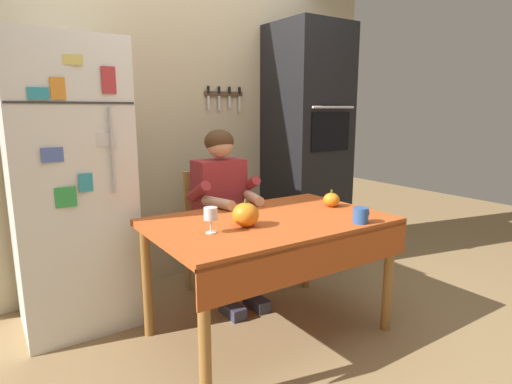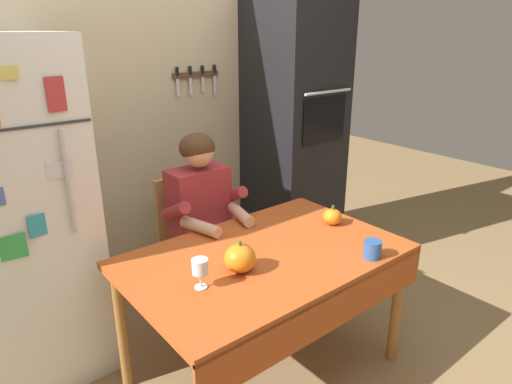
% 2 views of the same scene
% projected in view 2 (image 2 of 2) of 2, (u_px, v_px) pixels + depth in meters
% --- Properties ---
extents(ground_plane, '(10.00, 10.00, 0.00)m').
position_uv_depth(ground_plane, '(276.00, 380.00, 2.47)').
color(ground_plane, '#93754C').
rests_on(ground_plane, ground).
extents(back_wall_assembly, '(3.70, 0.13, 2.60)m').
position_uv_depth(back_wall_assembly, '(152.00, 109.00, 3.03)').
color(back_wall_assembly, '#BCAD89').
rests_on(back_wall_assembly, ground).
extents(refrigerator, '(0.68, 0.71, 1.80)m').
position_uv_depth(refrigerator, '(14.00, 219.00, 2.29)').
color(refrigerator, white).
rests_on(refrigerator, ground).
extents(wall_oven, '(0.60, 0.64, 2.10)m').
position_uv_depth(wall_oven, '(294.00, 134.00, 3.45)').
color(wall_oven, black).
rests_on(wall_oven, ground).
extents(dining_table, '(1.40, 0.90, 0.74)m').
position_uv_depth(dining_table, '(268.00, 269.00, 2.30)').
color(dining_table, '#9E6B33').
rests_on(dining_table, ground).
extents(chair_behind_person, '(0.40, 0.40, 0.93)m').
position_uv_depth(chair_behind_person, '(191.00, 240.00, 2.93)').
color(chair_behind_person, tan).
rests_on(chair_behind_person, ground).
extents(seated_person, '(0.47, 0.55, 1.25)m').
position_uv_depth(seated_person, '(205.00, 217.00, 2.72)').
color(seated_person, '#38384C').
rests_on(seated_person, ground).
extents(coffee_mug, '(0.12, 0.09, 0.09)m').
position_uv_depth(coffee_mug, '(373.00, 249.00, 2.22)').
color(coffee_mug, '#2D569E').
rests_on(coffee_mug, dining_table).
extents(wine_glass, '(0.07, 0.07, 0.14)m').
position_uv_depth(wine_glass, '(200.00, 268.00, 1.94)').
color(wine_glass, white).
rests_on(wine_glass, dining_table).
extents(pumpkin_large, '(0.11, 0.11, 0.12)m').
position_uv_depth(pumpkin_large, '(332.00, 217.00, 2.60)').
color(pumpkin_large, orange).
rests_on(pumpkin_large, dining_table).
extents(pumpkin_medium, '(0.15, 0.15, 0.16)m').
position_uv_depth(pumpkin_medium, '(240.00, 258.00, 2.09)').
color(pumpkin_medium, orange).
rests_on(pumpkin_medium, dining_table).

